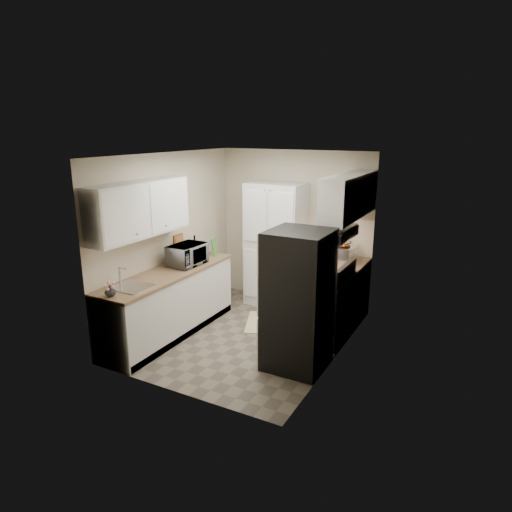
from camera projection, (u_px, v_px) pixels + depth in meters
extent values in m
plane|color=#665B4C|center=(247.00, 336.00, 6.42)|extent=(3.20, 3.20, 0.00)
cube|color=beige|center=(294.00, 228.00, 7.44)|extent=(2.60, 0.04, 2.50)
cube|color=beige|center=(170.00, 286.00, 4.73)|extent=(2.60, 0.04, 2.50)
cube|color=beige|center=(169.00, 240.00, 6.68)|extent=(0.04, 3.20, 2.50)
cube|color=beige|center=(340.00, 264.00, 5.49)|extent=(0.04, 3.20, 2.50)
cube|color=white|center=(245.00, 155.00, 5.75)|extent=(2.60, 3.20, 0.04)
cube|color=silver|center=(140.00, 209.00, 5.81)|extent=(0.33, 1.60, 0.70)
cube|color=silver|center=(349.00, 201.00, 6.09)|extent=(0.33, 1.55, 0.58)
cube|color=#99999E|center=(333.00, 233.00, 5.86)|extent=(0.45, 0.76, 0.13)
cube|color=#B7B7BC|center=(131.00, 287.00, 5.65)|extent=(0.45, 0.40, 0.02)
cube|color=brown|center=(178.00, 241.00, 6.86)|extent=(0.02, 0.22, 0.22)
cube|color=silver|center=(275.00, 245.00, 7.36)|extent=(0.90, 0.55, 2.00)
cube|color=silver|center=(170.00, 304.00, 6.39)|extent=(0.60, 2.30, 0.88)
cube|color=#846647|center=(168.00, 273.00, 6.26)|extent=(0.63, 2.33, 0.04)
cube|color=silver|center=(342.00, 292.00, 6.86)|extent=(0.60, 0.80, 0.88)
cube|color=#846647|center=(344.00, 263.00, 6.74)|extent=(0.63, 0.83, 0.04)
cube|color=#B7B7BC|center=(323.00, 309.00, 6.19)|extent=(0.64, 0.76, 0.90)
cube|color=black|center=(324.00, 277.00, 6.07)|extent=(0.66, 0.78, 0.03)
cube|color=black|center=(346.00, 273.00, 5.91)|extent=(0.06, 0.76, 0.22)
cube|color=tan|center=(294.00, 301.00, 6.21)|extent=(0.01, 0.16, 0.42)
cube|color=beige|center=(301.00, 296.00, 6.42)|extent=(0.01, 0.16, 0.42)
cube|color=#B7B7BC|center=(298.00, 300.00, 5.42)|extent=(0.70, 0.72, 1.70)
imported|color=#B2B2B7|center=(187.00, 255.00, 6.53)|extent=(0.38, 0.55, 0.30)
cylinder|color=black|center=(195.00, 247.00, 6.92)|extent=(0.08, 0.08, 0.31)
imported|color=beige|center=(110.00, 291.00, 5.33)|extent=(0.15, 0.15, 0.14)
cube|color=#4B8A37|center=(215.00, 246.00, 7.06)|extent=(0.08, 0.22, 0.28)
cube|color=silver|center=(344.00, 254.00, 6.73)|extent=(0.34, 0.42, 0.23)
cube|color=beige|center=(264.00, 322.00, 6.86)|extent=(0.77, 0.93, 0.01)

